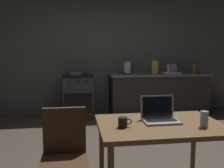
# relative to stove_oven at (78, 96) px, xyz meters

# --- Properties ---
(ground_plane) EXTENTS (12.00, 12.00, 0.00)m
(ground_plane) POSITION_rel_stove_oven_xyz_m (0.57, -2.07, -0.44)
(ground_plane) COLOR #473D33
(back_wall) EXTENTS (6.40, 0.10, 2.67)m
(back_wall) POSITION_rel_stove_oven_xyz_m (0.87, 0.35, 0.89)
(back_wall) COLOR #4B4E49
(back_wall) RESTS_ON ground_plane
(kitchen_counter) EXTENTS (2.16, 0.64, 0.89)m
(kitchen_counter) POSITION_rel_stove_oven_xyz_m (1.74, 0.00, 0.00)
(kitchen_counter) COLOR #282623
(kitchen_counter) RESTS_ON ground_plane
(stove_oven) EXTENTS (0.60, 0.62, 0.89)m
(stove_oven) POSITION_rel_stove_oven_xyz_m (0.00, 0.00, 0.00)
(stove_oven) COLOR #2D2D30
(stove_oven) RESTS_ON ground_plane
(dining_table) EXTENTS (1.11, 0.78, 0.73)m
(dining_table) POSITION_rel_stove_oven_xyz_m (0.69, -3.07, 0.21)
(dining_table) COLOR brown
(dining_table) RESTS_ON ground_plane
(chair) EXTENTS (0.40, 0.40, 0.87)m
(chair) POSITION_rel_stove_oven_xyz_m (-0.16, -3.04, 0.06)
(chair) COLOR #4C331E
(chair) RESTS_ON ground_plane
(laptop) EXTENTS (0.32, 0.24, 0.23)m
(laptop) POSITION_rel_stove_oven_xyz_m (0.71, -3.00, 0.33)
(laptop) COLOR #99999E
(laptop) RESTS_ON dining_table
(electric_kettle) EXTENTS (0.20, 0.18, 0.26)m
(electric_kettle) POSITION_rel_stove_oven_xyz_m (1.04, 0.00, 0.57)
(electric_kettle) COLOR black
(electric_kettle) RESTS_ON kitchen_counter
(bottle) EXTENTS (0.08, 0.08, 0.25)m
(bottle) POSITION_rel_stove_oven_xyz_m (2.51, -0.05, 0.56)
(bottle) COLOR #8C601E
(bottle) RESTS_ON kitchen_counter
(frying_pan) EXTENTS (0.24, 0.42, 0.05)m
(frying_pan) POSITION_rel_stove_oven_xyz_m (-0.04, -0.03, 0.47)
(frying_pan) COLOR gray
(frying_pan) RESTS_ON stove_oven
(coffee_mug) EXTENTS (0.12, 0.08, 0.09)m
(coffee_mug) POSITION_rel_stove_oven_xyz_m (0.34, -3.13, 0.33)
(coffee_mug) COLOR black
(coffee_mug) RESTS_ON dining_table
(drinking_glass) EXTENTS (0.07, 0.07, 0.14)m
(drinking_glass) POSITION_rel_stove_oven_xyz_m (1.02, -3.23, 0.36)
(drinking_glass) COLOR #99B7C6
(drinking_glass) RESTS_ON dining_table
(cereal_box) EXTENTS (0.13, 0.05, 0.28)m
(cereal_box) POSITION_rel_stove_oven_xyz_m (1.65, 0.02, 0.58)
(cereal_box) COLOR gold
(cereal_box) RESTS_ON kitchen_counter
(dish_rack) EXTENTS (0.34, 0.26, 0.21)m
(dish_rack) POSITION_rel_stove_oven_xyz_m (2.02, 0.00, 0.49)
(dish_rack) COLOR silver
(dish_rack) RESTS_ON kitchen_counter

